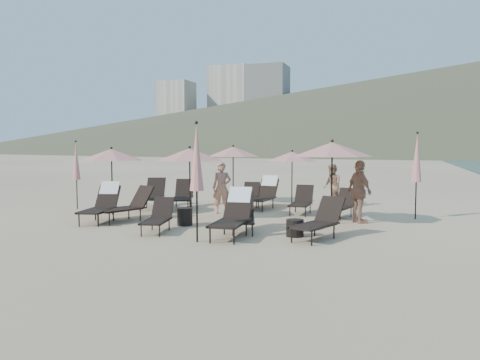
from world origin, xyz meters
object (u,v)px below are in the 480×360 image
(lounger_6, at_px, (153,194))
(lounger_11, at_px, (341,204))
(lounger_0, at_px, (102,203))
(side_table_0, at_px, (185,217))
(lounger_3, at_px, (243,216))
(umbrella_closed_0, at_px, (197,158))
(lounger_9, at_px, (264,193))
(lounger_10, at_px, (302,201))
(lounger_2, at_px, (158,217))
(umbrella_open_1, at_px, (190,154))
(lounger_1, at_px, (127,205))
(beachgoer_a, at_px, (222,188))
(umbrella_open_3, at_px, (233,152))
(lounger_5, at_px, (319,220))
(beachgoer_c, at_px, (359,192))
(umbrella_open_0, at_px, (112,155))
(lounger_4, at_px, (233,214))
(beachgoer_b, at_px, (332,186))
(umbrella_closed_2, at_px, (76,161))
(lounger_8, at_px, (248,197))
(side_table_1, at_px, (295,228))
(umbrella_open_2, at_px, (332,149))
(lounger_7, at_px, (183,195))
(umbrella_open_4, at_px, (292,156))

(lounger_6, distance_m, lounger_11, 6.77)
(lounger_0, xyz_separation_m, side_table_0, (2.62, 0.18, -0.30))
(lounger_3, distance_m, umbrella_closed_0, 2.32)
(lounger_9, relative_size, lounger_10, 1.18)
(lounger_2, bearing_deg, umbrella_open_1, 81.01)
(lounger_1, height_order, beachgoer_a, beachgoer_a)
(umbrella_open_3, bearing_deg, lounger_5, -53.84)
(lounger_1, relative_size, beachgoer_c, 1.03)
(umbrella_open_0, xyz_separation_m, beachgoer_a, (3.25, 1.45, -1.10))
(lounger_1, bearing_deg, lounger_4, 2.18)
(beachgoer_b, bearing_deg, umbrella_closed_2, -92.48)
(lounger_5, bearing_deg, lounger_4, -150.26)
(lounger_8, relative_size, side_table_0, 3.35)
(lounger_5, xyz_separation_m, beachgoer_c, (0.68, 2.76, 0.46))
(lounger_5, height_order, side_table_1, lounger_5)
(beachgoer_c, bearing_deg, lounger_2, 84.99)
(umbrella_open_2, xyz_separation_m, umbrella_open_3, (-4.41, 3.87, -0.11))
(lounger_7, bearing_deg, umbrella_open_2, -37.49)
(lounger_6, distance_m, umbrella_open_4, 5.35)
(side_table_0, bearing_deg, umbrella_open_3, 95.80)
(lounger_5, height_order, umbrella_open_1, umbrella_open_1)
(lounger_3, height_order, lounger_7, lounger_7)
(lounger_7, distance_m, side_table_1, 6.38)
(lounger_6, relative_size, lounger_8, 1.19)
(beachgoer_b, bearing_deg, umbrella_open_4, -115.34)
(lounger_7, relative_size, beachgoer_a, 1.10)
(lounger_2, xyz_separation_m, beachgoer_c, (4.79, 3.21, 0.52))
(lounger_11, bearing_deg, side_table_0, -129.73)
(lounger_7, relative_size, umbrella_open_4, 0.90)
(umbrella_closed_2, distance_m, beachgoer_b, 9.24)
(side_table_1, bearing_deg, lounger_8, 120.61)
(umbrella_open_1, bearing_deg, side_table_1, -24.97)
(lounger_11, relative_size, beachgoer_a, 0.95)
(lounger_10, relative_size, beachgoer_a, 0.94)
(umbrella_open_0, xyz_separation_m, beachgoer_c, (7.73, 0.98, -1.04))
(beachgoer_a, bearing_deg, side_table_0, -107.82)
(lounger_11, bearing_deg, side_table_1, -87.30)
(lounger_3, bearing_deg, umbrella_open_3, 93.99)
(lounger_9, xyz_separation_m, beachgoer_c, (3.52, -2.17, 0.36))
(lounger_1, relative_size, lounger_5, 1.05)
(lounger_6, distance_m, umbrella_closed_2, 2.92)
(lounger_1, height_order, umbrella_open_0, umbrella_open_0)
(umbrella_open_3, bearing_deg, beachgoer_c, -32.97)
(umbrella_closed_0, distance_m, beachgoer_c, 5.33)
(umbrella_open_0, bearing_deg, side_table_1, -14.51)
(lounger_8, height_order, umbrella_open_0, umbrella_open_0)
(umbrella_open_4, bearing_deg, umbrella_closed_2, -152.98)
(lounger_1, bearing_deg, beachgoer_c, 36.01)
(beachgoer_c, bearing_deg, side_table_0, 75.41)
(lounger_5, distance_m, lounger_9, 5.69)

